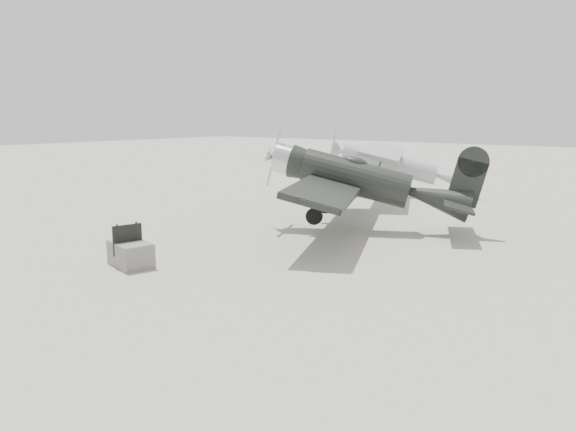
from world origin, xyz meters
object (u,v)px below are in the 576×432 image
at_px(highwing_monoplane, 395,160).
at_px(sign_board, 128,240).
at_px(lowwing_monoplane, 366,181).
at_px(equipment_block, 131,254).

relative_size(highwing_monoplane, sign_board, 8.34).
bearing_deg(lowwing_monoplane, highwing_monoplane, 86.43).
relative_size(equipment_block, sign_board, 1.13).
bearing_deg(highwing_monoplane, lowwing_monoplane, -93.85).
xyz_separation_m(lowwing_monoplane, equipment_block, (-3.07, -9.46, -1.70)).
height_order(equipment_block, sign_board, sign_board).
height_order(lowwing_monoplane, equipment_block, lowwing_monoplane).
bearing_deg(sign_board, equipment_block, 13.03).
height_order(lowwing_monoplane, highwing_monoplane, lowwing_monoplane).
bearing_deg(highwing_monoplane, sign_board, -112.88).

